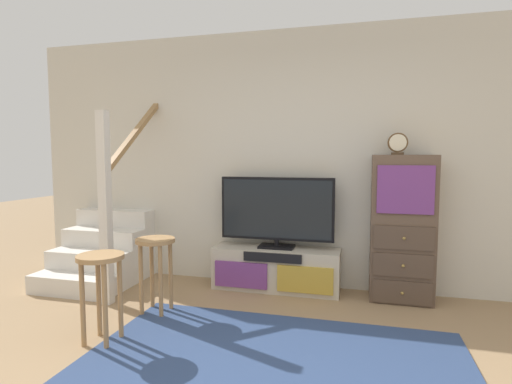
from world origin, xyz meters
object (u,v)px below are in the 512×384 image
media_console (276,269)px  side_cabinet (402,229)px  desk_clock (398,144)px  television (277,210)px  bar_stool_far (156,257)px  bar_stool_near (101,277)px

media_console → side_cabinet: side_cabinet is taller
desk_clock → side_cabinet: bearing=12.7°
television → bar_stool_far: 1.31m
television → side_cabinet: (1.23, -0.01, -0.13)m
side_cabinet → television: bearing=179.4°
desk_clock → bar_stool_far: size_ratio=0.31×
bar_stool_near → desk_clock: bearing=34.6°
media_console → television: (-0.00, 0.02, 0.61)m
side_cabinet → bar_stool_far: (-2.12, -0.89, -0.20)m
media_console → bar_stool_far: size_ratio=1.95×
television → bar_stool_near: bearing=-123.4°
bar_stool_far → media_console: bearing=44.3°
television → bar_stool_near: 1.85m
side_cabinet → desk_clock: size_ratio=6.79×
television → bar_stool_far: television is taller
media_console → side_cabinet: bearing=0.5°
television → bar_stool_near: size_ratio=1.77×
side_cabinet → bar_stool_near: bearing=-145.9°
television → bar_stool_near: television is taller
desk_clock → television: bearing=178.6°
side_cabinet → bar_stool_near: (-2.23, -1.51, -0.20)m
media_console → side_cabinet: 1.32m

